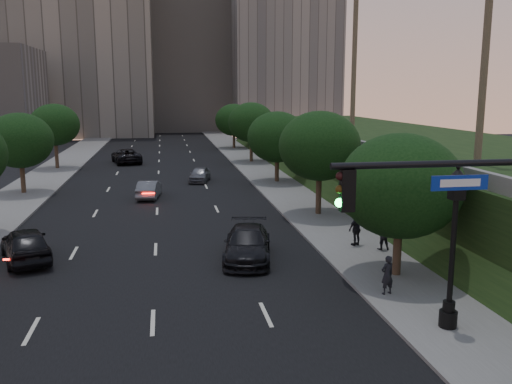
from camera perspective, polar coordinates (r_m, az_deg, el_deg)
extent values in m
cube|color=black|center=(43.72, -10.30, -0.05)|extent=(16.00, 140.00, 0.02)
cube|color=slate|center=(44.76, 2.93, 0.44)|extent=(4.50, 140.00, 0.15)
cube|color=slate|center=(45.02, -23.45, -0.37)|extent=(4.50, 140.00, 0.15)
cube|color=black|center=(46.64, 17.76, 2.75)|extent=(18.00, 90.00, 4.00)
cube|color=slate|center=(43.14, 7.81, 5.71)|extent=(0.35, 90.00, 0.70)
cube|color=gray|center=(106.30, -18.16, 14.40)|extent=(26.00, 20.00, 32.00)
cube|color=gray|center=(115.23, -7.20, 13.00)|extent=(22.00, 18.00, 26.00)
cube|color=gray|center=(111.94, 2.49, 15.71)|extent=(20.00, 22.00, 36.00)
cylinder|color=#38281C|center=(24.04, 14.66, -5.47)|extent=(0.36, 0.36, 2.86)
ellipsoid|color=black|center=(23.47, 14.96, 0.65)|extent=(5.20, 5.20, 4.42)
cylinder|color=#38281C|center=(34.98, 6.61, 0.08)|extent=(0.36, 0.36, 3.21)
ellipsoid|color=black|center=(34.57, 6.72, 4.84)|extent=(5.20, 5.20, 4.42)
cylinder|color=#38281C|center=(47.46, 2.21, 2.68)|extent=(0.36, 0.36, 2.86)
ellipsoid|color=black|center=(47.17, 2.23, 5.81)|extent=(5.20, 5.20, 4.42)
cylinder|color=#38281C|center=(61.11, -0.51, 4.62)|extent=(0.36, 0.36, 3.21)
ellipsoid|color=black|center=(60.87, -0.51, 7.35)|extent=(5.20, 5.20, 4.42)
cylinder|color=#38281C|center=(75.90, -2.33, 5.64)|extent=(0.36, 0.36, 2.86)
ellipsoid|color=black|center=(75.72, -2.35, 7.60)|extent=(5.20, 5.20, 4.42)
cylinder|color=#38281C|center=(45.76, -23.36, 1.61)|extent=(0.36, 0.36, 2.99)
ellipsoid|color=black|center=(45.46, -23.61, 5.00)|extent=(5.00, 5.00, 4.25)
cylinder|color=#38281C|center=(59.33, -20.26, 3.81)|extent=(0.36, 0.36, 3.26)
ellipsoid|color=black|center=(59.09, -20.45, 6.66)|extent=(5.00, 5.00, 4.25)
cylinder|color=#4C4233|center=(31.94, 23.01, 13.47)|extent=(0.40, 0.40, 12.00)
cylinder|color=#4C4233|center=(45.80, 10.34, 14.55)|extent=(0.40, 0.40, 14.50)
cylinder|color=black|center=(13.05, 19.27, 2.83)|extent=(5.40, 0.16, 0.16)
cube|color=black|center=(12.19, 9.60, 0.15)|extent=(0.32, 0.22, 0.95)
sphere|color=black|center=(12.08, 8.84, 1.67)|extent=(0.20, 0.20, 0.20)
sphere|color=#3F2B0A|center=(12.13, 8.80, 0.27)|extent=(0.20, 0.20, 0.20)
sphere|color=#19F24C|center=(12.19, 8.76, -1.12)|extent=(0.20, 0.20, 0.20)
cube|color=#0C2B9E|center=(13.31, 20.66, 0.92)|extent=(1.40, 0.05, 0.35)
cylinder|color=black|center=(19.72, 19.54, -12.66)|extent=(0.60, 0.60, 0.70)
cylinder|color=black|center=(19.53, 19.63, -11.31)|extent=(0.40, 0.40, 0.40)
cylinder|color=black|center=(18.92, 20.00, -5.81)|extent=(0.18, 0.18, 3.60)
cube|color=black|center=(18.47, 20.39, 0.31)|extent=(0.42, 0.42, 0.70)
cone|color=black|center=(18.39, 20.49, 1.85)|extent=(0.64, 0.64, 0.35)
sphere|color=black|center=(18.36, 20.53, 2.46)|extent=(0.14, 0.14, 0.14)
imported|color=black|center=(27.84, -23.08, -5.09)|extent=(3.45, 5.19, 1.64)
imported|color=slate|center=(41.47, -11.19, 0.29)|extent=(1.93, 4.24, 1.35)
imported|color=black|center=(62.34, -13.49, 3.71)|extent=(3.93, 6.31, 1.63)
imported|color=black|center=(25.91, -0.90, -5.48)|extent=(3.09, 5.59, 1.53)
imported|color=slate|center=(48.36, -5.95, 1.86)|extent=(2.43, 4.16, 1.33)
imported|color=black|center=(21.80, 13.65, -8.48)|extent=(0.65, 0.52, 1.55)
imported|color=black|center=(27.71, 13.13, -4.34)|extent=(0.77, 0.61, 1.57)
imported|color=black|center=(28.13, 10.54, -3.84)|extent=(1.10, 0.80, 1.73)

